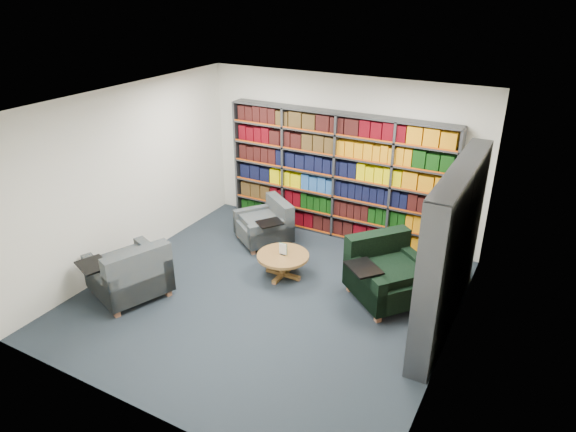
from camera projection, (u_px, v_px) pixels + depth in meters
The scene contains 7 objects.
room_shell at pixel (267, 209), 6.85m from camera, with size 5.02×5.02×2.82m.
bookshelf_back at pixel (336, 176), 8.84m from camera, with size 4.00×0.28×2.20m.
bookshelf_right at pixel (452, 250), 6.44m from camera, with size 0.28×2.50×2.20m.
chair_teal_left at pixel (268, 225), 8.91m from camera, with size 1.14×1.14×0.74m.
chair_green_right at pixel (386, 274), 7.31m from camera, with size 1.38×1.38×0.89m.
chair_teal_front at pixel (131, 276), 7.30m from camera, with size 1.23×1.27×0.87m.
coffee_table at pixel (283, 259), 7.84m from camera, with size 0.80×0.80×0.56m.
Camera 1 is at (3.25, -5.36, 4.19)m, focal length 32.00 mm.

